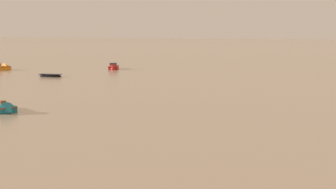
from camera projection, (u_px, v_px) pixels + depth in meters
The scene contains 4 objects.
motorboat_moored_0 at pixel (0, 69), 84.61m from camera, with size 3.57×5.82×1.89m.
motorboat_moored_2 at pixel (3, 109), 41.12m from camera, with size 4.48×3.20×1.46m.
rowboat_moored_4 at pixel (50, 76), 72.27m from camera, with size 3.68×1.85×0.56m.
motorboat_moored_7 at pixel (113, 68), 86.07m from camera, with size 3.47×4.70×1.71m.
Camera 1 is at (13.05, -0.38, 6.75)m, focal length 52.56 mm.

